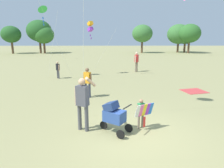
{
  "coord_description": "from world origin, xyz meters",
  "views": [
    {
      "loc": [
        -0.73,
        -5.77,
        3.02
      ],
      "look_at": [
        -0.65,
        1.46,
        1.3
      ],
      "focal_mm": 32.55,
      "sensor_mm": 36.0,
      "label": 1
    }
  ],
  "objects_px": {
    "picnic_blanket": "(194,91)",
    "stroller": "(114,114)",
    "child_with_butterfly_kite": "(142,111)",
    "person_couple_left": "(58,69)",
    "kite_orange_delta": "(90,27)",
    "kite_green_novelty": "(43,10)",
    "person_sitting_far": "(137,60)",
    "person_adult_flyer": "(83,100)",
    "person_red_shirt": "(87,80)"
  },
  "relations": [
    {
      "from": "child_with_butterfly_kite",
      "to": "person_red_shirt",
      "type": "xyz_separation_m",
      "value": [
        -2.16,
        3.55,
        0.27
      ]
    },
    {
      "from": "stroller",
      "to": "person_red_shirt",
      "type": "height_order",
      "value": "person_red_shirt"
    },
    {
      "from": "picnic_blanket",
      "to": "kite_orange_delta",
      "type": "bearing_deg",
      "value": 140.93
    },
    {
      "from": "person_sitting_far",
      "to": "person_couple_left",
      "type": "relative_size",
      "value": 1.37
    },
    {
      "from": "kite_orange_delta",
      "to": "kite_green_novelty",
      "type": "height_order",
      "value": "kite_green_novelty"
    },
    {
      "from": "person_adult_flyer",
      "to": "stroller",
      "type": "bearing_deg",
      "value": -9.27
    },
    {
      "from": "person_adult_flyer",
      "to": "person_sitting_far",
      "type": "height_order",
      "value": "person_adult_flyer"
    },
    {
      "from": "person_red_shirt",
      "to": "person_couple_left",
      "type": "height_order",
      "value": "person_red_shirt"
    },
    {
      "from": "stroller",
      "to": "kite_green_novelty",
      "type": "relative_size",
      "value": 0.21
    },
    {
      "from": "stroller",
      "to": "kite_green_novelty",
      "type": "xyz_separation_m",
      "value": [
        -4.76,
        8.85,
        4.15
      ]
    },
    {
      "from": "person_adult_flyer",
      "to": "child_with_butterfly_kite",
      "type": "bearing_deg",
      "value": 3.75
    },
    {
      "from": "person_sitting_far",
      "to": "person_red_shirt",
      "type": "bearing_deg",
      "value": -114.43
    },
    {
      "from": "child_with_butterfly_kite",
      "to": "person_couple_left",
      "type": "distance_m",
      "value": 9.52
    },
    {
      "from": "person_sitting_far",
      "to": "picnic_blanket",
      "type": "relative_size",
      "value": 1.39
    },
    {
      "from": "person_red_shirt",
      "to": "picnic_blanket",
      "type": "height_order",
      "value": "person_red_shirt"
    },
    {
      "from": "child_with_butterfly_kite",
      "to": "person_sitting_far",
      "type": "distance_m",
      "value": 11.12
    },
    {
      "from": "child_with_butterfly_kite",
      "to": "person_red_shirt",
      "type": "relative_size",
      "value": 0.67
    },
    {
      "from": "person_adult_flyer",
      "to": "kite_green_novelty",
      "type": "bearing_deg",
      "value": 113.41
    },
    {
      "from": "person_couple_left",
      "to": "picnic_blanket",
      "type": "xyz_separation_m",
      "value": [
        8.46,
        -3.6,
        -0.73
      ]
    },
    {
      "from": "stroller",
      "to": "picnic_blanket",
      "type": "distance_m",
      "value": 6.74
    },
    {
      "from": "person_couple_left",
      "to": "stroller",
      "type": "bearing_deg",
      "value": -65.52
    },
    {
      "from": "kite_green_novelty",
      "to": "picnic_blanket",
      "type": "bearing_deg",
      "value": -22.92
    },
    {
      "from": "person_adult_flyer",
      "to": "picnic_blanket",
      "type": "distance_m",
      "value": 7.4
    },
    {
      "from": "person_adult_flyer",
      "to": "person_sitting_far",
      "type": "distance_m",
      "value": 11.6
    },
    {
      "from": "child_with_butterfly_kite",
      "to": "stroller",
      "type": "xyz_separation_m",
      "value": [
        -0.92,
        -0.29,
        -0.0
      ]
    },
    {
      "from": "child_with_butterfly_kite",
      "to": "person_couple_left",
      "type": "xyz_separation_m",
      "value": [
        -4.8,
        8.22,
        0.13
      ]
    },
    {
      "from": "kite_orange_delta",
      "to": "picnic_blanket",
      "type": "xyz_separation_m",
      "value": [
        6.17,
        -5.01,
        -3.7
      ]
    },
    {
      "from": "child_with_butterfly_kite",
      "to": "person_couple_left",
      "type": "bearing_deg",
      "value": 120.26
    },
    {
      "from": "picnic_blanket",
      "to": "stroller",
      "type": "bearing_deg",
      "value": -133.1
    },
    {
      "from": "person_adult_flyer",
      "to": "picnic_blanket",
      "type": "bearing_deg",
      "value": 40.36
    },
    {
      "from": "person_adult_flyer",
      "to": "stroller",
      "type": "xyz_separation_m",
      "value": [
        0.99,
        -0.16,
        -0.44
      ]
    },
    {
      "from": "person_red_shirt",
      "to": "person_couple_left",
      "type": "bearing_deg",
      "value": 119.46
    },
    {
      "from": "child_with_butterfly_kite",
      "to": "person_red_shirt",
      "type": "bearing_deg",
      "value": 121.29
    },
    {
      "from": "person_red_shirt",
      "to": "person_sitting_far",
      "type": "height_order",
      "value": "person_sitting_far"
    },
    {
      "from": "person_red_shirt",
      "to": "kite_orange_delta",
      "type": "bearing_deg",
      "value": 93.27
    },
    {
      "from": "stroller",
      "to": "person_red_shirt",
      "type": "bearing_deg",
      "value": 107.86
    },
    {
      "from": "kite_green_novelty",
      "to": "kite_orange_delta",
      "type": "bearing_deg",
      "value": 18.49
    },
    {
      "from": "person_couple_left",
      "to": "picnic_blanket",
      "type": "height_order",
      "value": "person_couple_left"
    },
    {
      "from": "person_sitting_far",
      "to": "picnic_blanket",
      "type": "xyz_separation_m",
      "value": [
        2.42,
        -6.42,
        -1.0
      ]
    },
    {
      "from": "person_couple_left",
      "to": "picnic_blanket",
      "type": "distance_m",
      "value": 9.22
    },
    {
      "from": "kite_green_novelty",
      "to": "person_sitting_far",
      "type": "distance_m",
      "value": 8.25
    },
    {
      "from": "stroller",
      "to": "kite_green_novelty",
      "type": "bearing_deg",
      "value": 118.24
    },
    {
      "from": "person_red_shirt",
      "to": "person_couple_left",
      "type": "relative_size",
      "value": 1.2
    },
    {
      "from": "stroller",
      "to": "person_sitting_far",
      "type": "relative_size",
      "value": 0.63
    },
    {
      "from": "person_red_shirt",
      "to": "kite_green_novelty",
      "type": "bearing_deg",
      "value": 125.05
    },
    {
      "from": "kite_orange_delta",
      "to": "person_couple_left",
      "type": "xyz_separation_m",
      "value": [
        -2.29,
        -1.41,
        -2.98
      ]
    },
    {
      "from": "stroller",
      "to": "kite_green_novelty",
      "type": "height_order",
      "value": "kite_green_novelty"
    },
    {
      "from": "kite_orange_delta",
      "to": "person_couple_left",
      "type": "height_order",
      "value": "kite_orange_delta"
    },
    {
      "from": "person_adult_flyer",
      "to": "person_sitting_far",
      "type": "bearing_deg",
      "value": 74.22
    },
    {
      "from": "person_couple_left",
      "to": "kite_green_novelty",
      "type": "bearing_deg",
      "value": 158.44
    }
  ]
}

